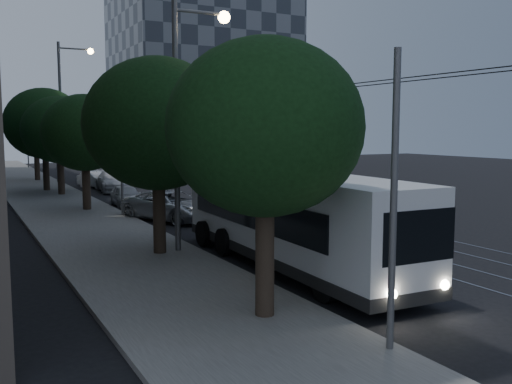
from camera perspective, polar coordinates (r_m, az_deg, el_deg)
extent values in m
plane|color=black|center=(22.81, 6.66, -5.02)|extent=(120.00, 120.00, 0.00)
cube|color=slate|center=(38.97, -20.09, -0.52)|extent=(5.00, 90.00, 0.15)
cube|color=gray|center=(40.77, -9.20, -0.02)|extent=(0.08, 90.00, 0.02)
cube|color=gray|center=(41.25, -7.31, 0.09)|extent=(0.08, 90.00, 0.02)
cube|color=gray|center=(41.82, -5.31, 0.20)|extent=(0.08, 90.00, 0.02)
cube|color=gray|center=(42.40, -3.52, 0.30)|extent=(0.08, 90.00, 0.02)
cylinder|color=black|center=(39.40, -15.09, 7.77)|extent=(0.02, 90.00, 0.02)
cylinder|color=black|center=(39.57, -14.10, 7.79)|extent=(0.02, 90.00, 0.02)
cylinder|color=#5E5F61|center=(11.31, 13.59, -1.37)|extent=(0.14, 0.14, 6.00)
cylinder|color=#5E5F61|center=(29.37, -13.30, 3.30)|extent=(0.14, 0.14, 6.00)
cylinder|color=#5E5F61|center=(48.96, -19.31, 4.28)|extent=(0.14, 0.14, 6.00)
cylinder|color=#5E5F61|center=(68.79, -21.88, 4.68)|extent=(0.14, 0.14, 6.00)
cube|color=#343A42|center=(79.91, -5.38, 11.74)|extent=(22.00, 18.00, 24.00)
cube|color=silver|center=(18.44, 3.41, -2.29)|extent=(2.80, 11.66, 2.75)
cube|color=black|center=(18.66, 3.39, -6.03)|extent=(2.85, 11.70, 0.34)
cube|color=black|center=(18.83, 2.65, -1.73)|extent=(2.79, 9.25, 1.01)
cube|color=black|center=(13.88, 15.98, -4.28)|extent=(2.17, 0.14, 1.26)
cube|color=black|center=(23.48, -3.94, 0.11)|extent=(1.97, 0.14, 0.97)
cube|color=#23D22B|center=(13.75, 16.09, -0.72)|extent=(1.55, 0.11, 0.31)
cube|color=#9B9C9E|center=(20.79, -0.73, 3.19)|extent=(2.13, 2.19, 0.48)
sphere|color=white|center=(13.58, 13.43, -9.89)|extent=(0.25, 0.25, 0.25)
sphere|color=white|center=(14.69, 18.30, -8.80)|extent=(0.25, 0.25, 0.25)
cylinder|color=#5E5F61|center=(21.54, -2.67, 6.12)|extent=(0.06, 4.38, 2.46)
cylinder|color=#5E5F61|center=(21.79, -1.29, 6.13)|extent=(0.06, 4.38, 2.46)
cylinder|color=black|center=(15.02, 6.96, -9.14)|extent=(0.29, 0.97, 0.97)
cylinder|color=black|center=(16.45, 13.79, -7.90)|extent=(0.29, 0.97, 0.97)
cylinder|color=black|center=(20.32, -3.24, -5.00)|extent=(0.29, 0.97, 0.97)
cylinder|color=black|center=(21.40, 2.53, -4.42)|extent=(0.29, 0.97, 0.97)
cylinder|color=black|center=(21.99, -5.28, -4.15)|extent=(0.29, 0.97, 0.97)
cylinder|color=black|center=(22.99, 0.17, -3.66)|extent=(0.29, 0.97, 0.97)
imported|color=silver|center=(28.22, -8.48, -1.35)|extent=(4.39, 5.77, 1.46)
imported|color=#AEAEB2|center=(33.75, -12.82, -0.37)|extent=(1.72, 3.73, 1.24)
imported|color=silver|center=(42.01, -14.07, 1.06)|extent=(2.53, 5.23, 1.47)
imported|color=white|center=(44.99, -15.69, 1.18)|extent=(2.36, 3.88, 1.21)
imported|color=silver|center=(49.29, -16.18, 1.65)|extent=(2.51, 4.08, 1.30)
cylinder|color=#2D2219|center=(13.29, 0.88, -7.01)|extent=(0.44, 0.44, 2.82)
ellipsoid|color=black|center=(12.93, 0.91, 6.48)|extent=(4.51, 4.51, 4.05)
cylinder|color=#2D2219|center=(20.20, -9.64, -2.59)|extent=(0.44, 0.44, 2.74)
ellipsoid|color=black|center=(19.96, -9.82, 6.75)|extent=(5.08, 5.08, 4.58)
cylinder|color=#2D2219|center=(31.96, -16.59, 0.35)|extent=(0.44, 0.44, 2.56)
ellipsoid|color=black|center=(31.80, -16.76, 5.71)|extent=(4.55, 4.55, 4.09)
cylinder|color=#2D2219|center=(39.88, -18.91, 1.42)|extent=(0.44, 0.44, 2.57)
ellipsoid|color=black|center=(39.75, -19.08, 5.91)|extent=(4.89, 4.89, 4.40)
cylinder|color=#2D2219|center=(42.87, -20.25, 1.84)|extent=(0.44, 0.44, 2.79)
ellipsoid|color=black|center=(42.76, -20.43, 6.46)|extent=(5.48, 5.48, 4.93)
cylinder|color=#2D2219|center=(51.70, -21.05, 2.48)|extent=(0.44, 0.44, 2.72)
ellipsoid|color=black|center=(51.60, -21.18, 5.77)|extent=(4.31, 4.31, 3.88)
cylinder|color=#5E5F61|center=(20.25, -7.97, 6.19)|extent=(0.20, 0.20, 8.89)
cylinder|color=#5E5F61|center=(21.00, -5.53, 17.45)|extent=(1.96, 0.12, 0.12)
sphere|color=#FFD78C|center=(21.34, -3.22, 17.05)|extent=(0.44, 0.44, 0.44)
cylinder|color=#5E5F61|center=(43.27, -18.92, 7.08)|extent=(0.20, 0.20, 10.56)
cylinder|color=#5E5F61|center=(43.83, -17.62, 13.49)|extent=(2.32, 0.12, 0.12)
sphere|color=#FFD78C|center=(44.03, -16.22, 13.36)|extent=(0.44, 0.44, 0.44)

